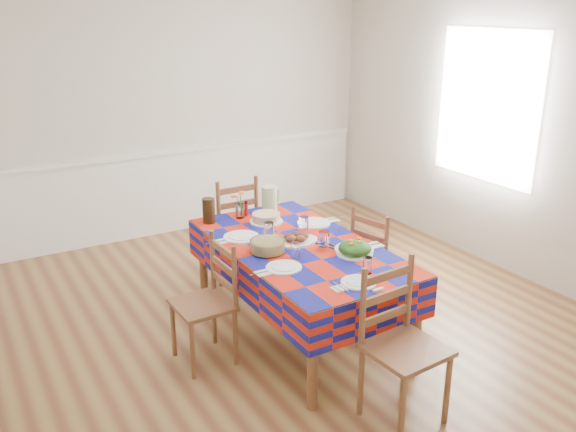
% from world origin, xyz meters
% --- Properties ---
extents(room, '(4.58, 5.08, 2.78)m').
position_xyz_m(room, '(0.00, 0.00, 1.35)').
color(room, brown).
rests_on(room, ground).
extents(wainscot, '(4.41, 0.06, 0.92)m').
position_xyz_m(wainscot, '(0.00, 2.48, 0.49)').
color(wainscot, white).
rests_on(wainscot, room).
extents(window_right, '(0.00, 1.40, 1.40)m').
position_xyz_m(window_right, '(2.23, 0.30, 1.50)').
color(window_right, white).
rests_on(window_right, room).
extents(dining_table, '(1.00, 1.86, 0.73)m').
position_xyz_m(dining_table, '(-0.07, -0.11, 0.65)').
color(dining_table, brown).
rests_on(dining_table, room).
extents(setting_near_head, '(0.37, 0.25, 0.11)m').
position_xyz_m(setting_near_head, '(-0.03, -0.82, 0.75)').
color(setting_near_head, white).
rests_on(setting_near_head, dining_table).
extents(setting_left_near, '(0.45, 0.27, 0.12)m').
position_xyz_m(setting_left_near, '(-0.32, -0.37, 0.75)').
color(setting_left_near, white).
rests_on(setting_left_near, dining_table).
extents(setting_left_far, '(0.50, 0.30, 0.13)m').
position_xyz_m(setting_left_far, '(-0.32, 0.19, 0.75)').
color(setting_left_far, white).
rests_on(setting_left_far, dining_table).
extents(setting_right_near, '(0.54, 0.31, 0.14)m').
position_xyz_m(setting_right_near, '(0.16, -0.35, 0.76)').
color(setting_right_near, white).
rests_on(setting_right_near, dining_table).
extents(setting_right_far, '(0.51, 0.29, 0.13)m').
position_xyz_m(setting_right_far, '(0.21, 0.17, 0.75)').
color(setting_right_far, white).
rests_on(setting_right_far, dining_table).
extents(meat_platter, '(0.34, 0.25, 0.07)m').
position_xyz_m(meat_platter, '(-0.06, -0.05, 0.75)').
color(meat_platter, white).
rests_on(meat_platter, dining_table).
extents(salad_platter, '(0.26, 0.26, 0.11)m').
position_xyz_m(salad_platter, '(0.18, -0.46, 0.77)').
color(salad_platter, white).
rests_on(salad_platter, dining_table).
extents(pasta_bowl, '(0.25, 0.25, 0.09)m').
position_xyz_m(pasta_bowl, '(-0.33, -0.11, 0.77)').
color(pasta_bowl, white).
rests_on(pasta_bowl, dining_table).
extents(cake, '(0.27, 0.27, 0.07)m').
position_xyz_m(cake, '(-0.04, 0.45, 0.76)').
color(cake, white).
rests_on(cake, dining_table).
extents(serving_utensils, '(0.13, 0.30, 0.01)m').
position_xyz_m(serving_utensils, '(0.11, -0.23, 0.73)').
color(serving_utensils, black).
rests_on(serving_utensils, dining_table).
extents(flower_vase, '(0.15, 0.12, 0.23)m').
position_xyz_m(flower_vase, '(-0.18, 0.65, 0.82)').
color(flower_vase, white).
rests_on(flower_vase, dining_table).
extents(hot_sauce, '(0.03, 0.03, 0.13)m').
position_xyz_m(hot_sauce, '(-0.11, 0.68, 0.79)').
color(hot_sauce, red).
rests_on(hot_sauce, dining_table).
extents(green_pitcher, '(0.13, 0.13, 0.22)m').
position_xyz_m(green_pitcher, '(0.11, 0.67, 0.84)').
color(green_pitcher, '#A2C289').
rests_on(green_pitcher, dining_table).
extents(tea_pitcher, '(0.10, 0.10, 0.20)m').
position_xyz_m(tea_pitcher, '(-0.45, 0.68, 0.83)').
color(tea_pitcher, black).
rests_on(tea_pitcher, dining_table).
extents(name_card, '(0.07, 0.02, 0.02)m').
position_xyz_m(name_card, '(-0.04, -1.01, 0.73)').
color(name_card, white).
rests_on(name_card, dining_table).
extents(chair_near, '(0.46, 0.45, 0.99)m').
position_xyz_m(chair_near, '(-0.07, -1.28, 0.49)').
color(chair_near, brown).
rests_on(chair_near, room).
extents(chair_far, '(0.43, 0.41, 0.97)m').
position_xyz_m(chair_far, '(-0.07, 1.06, 0.48)').
color(chair_far, brown).
rests_on(chair_far, room).
extents(chair_left, '(0.39, 0.41, 0.90)m').
position_xyz_m(chair_left, '(-0.81, -0.11, 0.44)').
color(chair_left, brown).
rests_on(chair_left, room).
extents(chair_right, '(0.46, 0.47, 0.89)m').
position_xyz_m(chair_right, '(0.68, -0.12, 0.44)').
color(chair_right, brown).
rests_on(chair_right, room).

